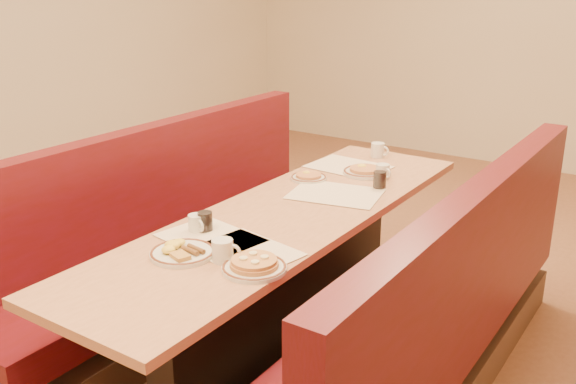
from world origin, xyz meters
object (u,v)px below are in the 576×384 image
Objects in this scene: pancake_plate at (254,265)px; coffee_mug_d at (378,150)px; soda_tumbler_mid at (380,180)px; diner_table at (287,284)px; coffee_mug_c at (383,171)px; booth_right at (429,331)px; coffee_mug_a at (223,250)px; eggs_plate at (181,252)px; soda_tumbler_near at (205,222)px; booth_left at (177,252)px; coffee_mug_b at (197,223)px.

pancake_plate is 1.71m from coffee_mug_d.
coffee_mug_d is (-0.32, 1.68, 0.03)m from pancake_plate.
soda_tumbler_mid is at bearing -64.38° from coffee_mug_d.
coffee_mug_c is at bearing 79.17° from diner_table.
booth_right is 0.89m from soda_tumbler_mid.
diner_table is 21.62× the size of coffee_mug_d.
coffee_mug_d is at bearing 100.70° from pancake_plate.
coffee_mug_d is at bearing 77.30° from coffee_mug_a.
booth_right is 10.07× the size of pancake_plate.
soda_tumbler_mid is (0.20, 0.56, 0.42)m from diner_table.
diner_table is at bearing 180.00° from booth_right.
coffee_mug_c is at bearing 80.88° from eggs_plate.
eggs_plate is at bearing -70.39° from soda_tumbler_near.
booth_right is at bearing 0.00° from diner_table.
coffee_mug_d is at bearing 86.51° from soda_tumbler_near.
eggs_plate reaches higher than diner_table.
coffee_mug_b is (0.54, -0.41, 0.43)m from booth_left.
coffee_mug_c is at bearing 96.79° from coffee_mug_b.
pancake_plate is at bearing -60.62° from coffee_mug_c.
coffee_mug_a is 1.15× the size of coffee_mug_c.
eggs_plate is at bearing -103.18° from soda_tumbler_mid.
booth_left is at bearing 165.47° from coffee_mug_b.
pancake_plate reaches higher than eggs_plate.
booth_left is 10.07× the size of pancake_plate.
soda_tumbler_near reaches higher than coffee_mug_c.
coffee_mug_d is at bearing 59.19° from booth_left.
coffee_mug_d reaches higher than diner_table.
eggs_plate is at bearing -44.24° from booth_left.
eggs_plate is 2.81× the size of soda_tumbler_mid.
eggs_plate is 2.25× the size of coffee_mug_d.
coffee_mug_b is 0.97× the size of coffee_mug_c.
soda_tumbler_near is (-0.41, 0.19, 0.02)m from pancake_plate.
soda_tumbler_mid is (0.93, 0.56, 0.43)m from booth_left.
soda_tumbler_near is at bearing 124.99° from coffee_mug_a.
coffee_mug_a reaches higher than coffee_mug_d.
soda_tumbler_near is (-0.09, 0.25, 0.03)m from eggs_plate.
coffee_mug_a is 1.69m from coffee_mug_d.
booth_right is 1.03m from coffee_mug_c.
pancake_plate is (0.24, -0.58, 0.39)m from diner_table.
coffee_mug_b is at bearing -95.98° from coffee_mug_d.
booth_right is at bearing 23.99° from coffee_mug_a.
soda_tumbler_mid reaches higher than coffee_mug_a.
booth_left is at bearing -115.30° from coffee_mug_c.
booth_right reaches higher than pancake_plate.
coffee_mug_a is at bearing -137.51° from booth_right.
diner_table is 0.73m from soda_tumbler_mid.
coffee_mug_c is (0.14, 0.73, 0.42)m from diner_table.
diner_table is at bearing -109.68° from soda_tumbler_mid.
coffee_mug_c is at bearing 110.47° from soda_tumbler_mid.
coffee_mug_d is (0.12, 1.51, 0.01)m from coffee_mug_b.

